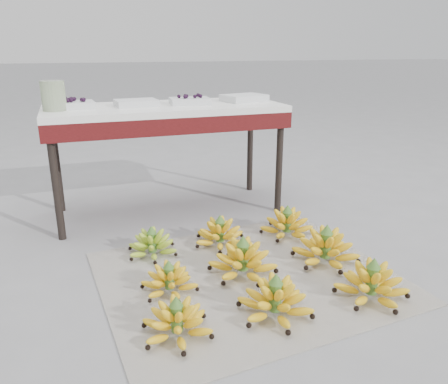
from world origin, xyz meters
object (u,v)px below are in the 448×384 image
object	(u,v)px
bunch_mid_right	(325,249)
tray_far_right	(244,98)
vendor_table	(166,118)
tray_far_left	(72,105)
bunch_back_left	(152,245)
bunch_back_right	(287,225)
bunch_front_left	(177,322)
tray_right	(190,101)
bunch_mid_left	(169,281)
bunch_mid_center	(243,261)
bunch_back_center	(220,234)
bunch_front_center	(275,301)
glass_jar	(53,96)
tray_left	(136,103)
bunch_front_right	(372,284)
newspaper_mat	(248,277)

from	to	relation	value
bunch_mid_right	tray_far_right	bearing A→B (deg)	93.78
vendor_table	tray_far_left	distance (m)	0.52
bunch_mid_right	bunch_back_left	size ratio (longest dim) A/B	1.17
bunch_back_right	vendor_table	xyz separation A→B (m)	(-0.51, 0.59, 0.51)
bunch_front_left	tray_right	world-z (taller)	tray_right
bunch_mid_left	bunch_mid_center	xyz separation A→B (m)	(0.34, 0.04, 0.01)
bunch_mid_right	bunch_back_center	world-z (taller)	bunch_mid_right
bunch_mid_left	bunch_front_left	bearing A→B (deg)	-117.15
bunch_mid_right	vendor_table	bearing A→B (deg)	121.74
bunch_front_left	bunch_front_center	xyz separation A→B (m)	(0.38, -0.00, 0.01)
bunch_back_right	glass_jar	bearing A→B (deg)	140.11
tray_left	bunch_back_center	bearing A→B (deg)	-63.67
bunch_front_right	glass_jar	bearing A→B (deg)	126.07
bunch_back_left	bunch_back_center	bearing A→B (deg)	-5.75
bunch_front_center	bunch_mid_center	distance (m)	0.34
tray_far_left	tray_left	bearing A→B (deg)	-2.46
bunch_front_left	tray_right	size ratio (longest dim) A/B	1.34
bunch_back_left	vendor_table	world-z (taller)	vendor_table
bunch_back_left	tray_far_right	size ratio (longest dim) A/B	0.93
bunch_front_right	tray_right	world-z (taller)	tray_right
bunch_mid_right	vendor_table	distance (m)	1.19
bunch_back_right	tray_far_right	bearing A→B (deg)	77.56
newspaper_mat	bunch_mid_right	xyz separation A→B (m)	(0.40, 0.01, 0.07)
bunch_mid_right	bunch_back_right	xyz separation A→B (m)	(-0.03, 0.34, -0.01)
bunch_front_left	glass_jar	size ratio (longest dim) A/B	2.09
bunch_front_left	tray_left	xyz separation A→B (m)	(0.09, 1.26, 0.61)
newspaper_mat	bunch_front_right	size ratio (longest dim) A/B	3.86
newspaper_mat	bunch_mid_center	xyz separation A→B (m)	(-0.01, 0.03, 0.07)
bunch_mid_left	tray_far_left	xyz separation A→B (m)	(-0.30, 0.98, 0.62)
bunch_back_left	bunch_mid_center	bearing A→B (deg)	-49.07
bunch_front_right	tray_right	size ratio (longest dim) A/B	1.33
bunch_front_right	bunch_mid_right	bearing A→B (deg)	83.83
bunch_front_right	bunch_back_center	xyz separation A→B (m)	(-0.41, 0.68, -0.00)
glass_jar	bunch_front_left	bearing A→B (deg)	-74.09
bunch_front_center	tray_left	xyz separation A→B (m)	(-0.29, 1.26, 0.61)
newspaper_mat	bunch_front_center	distance (m)	0.31
glass_jar	bunch_back_center	bearing A→B (deg)	-37.06
bunch_back_left	bunch_back_center	world-z (taller)	bunch_back_center
bunch_back_right	tray_right	world-z (taller)	tray_right
bunch_mid_right	tray_far_right	distance (m)	1.13
vendor_table	tray_far_right	world-z (taller)	tray_far_right
tray_far_left	tray_right	world-z (taller)	same
bunch_mid_left	bunch_mid_center	world-z (taller)	bunch_mid_center
bunch_mid_left	tray_far_right	size ratio (longest dim) A/B	1.03
newspaper_mat	bunch_back_left	distance (m)	0.51
glass_jar	vendor_table	bearing A→B (deg)	2.97
bunch_front_left	tray_far_right	bearing A→B (deg)	40.96
newspaper_mat	bunch_front_center	size ratio (longest dim) A/B	3.81
newspaper_mat	tray_far_right	xyz separation A→B (m)	(0.36, 0.97, 0.67)
bunch_back_left	bunch_front_center	bearing A→B (deg)	-68.45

